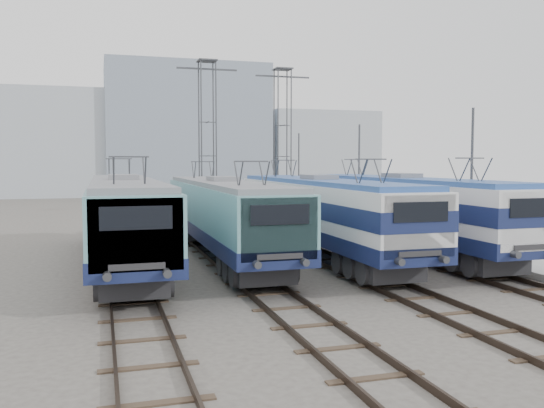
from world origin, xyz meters
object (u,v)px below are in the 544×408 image
(catenary_tower_east, at_px, (283,136))
(mast_mid, at_px, (359,178))
(locomotive_far_left, at_px, (124,214))
(catenary_tower_west, at_px, (208,134))
(mast_rear, at_px, (299,174))
(locomotive_far_right, at_px, (403,206))
(mast_front, at_px, (471,185))
(locomotive_center_right, at_px, (320,209))
(locomotive_center_left, at_px, (224,212))

(catenary_tower_east, distance_m, mast_mid, 10.69)
(locomotive_far_left, distance_m, catenary_tower_west, 18.84)
(catenary_tower_west, distance_m, mast_rear, 9.99)
(locomotive_far_right, relative_size, catenary_tower_east, 1.54)
(catenary_tower_east, height_order, mast_front, catenary_tower_east)
(locomotive_center_right, distance_m, mast_front, 7.02)
(catenary_tower_east, height_order, mast_mid, catenary_tower_east)
(locomotive_far_left, xyz_separation_m, catenary_tower_east, (13.25, 19.05, 4.34))
(locomotive_far_left, height_order, locomotive_center_left, locomotive_far_left)
(locomotive_far_right, distance_m, mast_mid, 9.33)
(catenary_tower_west, bearing_deg, locomotive_center_left, -97.75)
(mast_rear, bearing_deg, mast_mid, -90.00)
(catenary_tower_west, xyz_separation_m, mast_front, (8.60, -20.00, -3.14))
(locomotive_center_right, height_order, mast_front, mast_front)
(mast_front, height_order, mast_rear, same)
(catenary_tower_west, xyz_separation_m, mast_rear, (8.60, 4.00, -3.14))
(locomotive_far_right, height_order, mast_mid, mast_mid)
(locomotive_center_left, bearing_deg, mast_front, -17.68)
(locomotive_far_left, relative_size, mast_mid, 2.65)
(mast_front, distance_m, mast_rear, 24.00)
(locomotive_far_right, height_order, catenary_tower_east, catenary_tower_east)
(locomotive_far_right, height_order, catenary_tower_west, catenary_tower_west)
(locomotive_far_left, relative_size, locomotive_center_right, 1.01)
(mast_mid, xyz_separation_m, mast_rear, (0.00, 12.00, 0.00))
(locomotive_far_right, relative_size, mast_mid, 2.64)
(locomotive_center_right, height_order, catenary_tower_east, catenary_tower_east)
(locomotive_far_left, xyz_separation_m, locomotive_center_left, (4.50, 0.51, -0.07))
(locomotive_far_right, bearing_deg, catenary_tower_east, 90.75)
(catenary_tower_west, height_order, mast_front, catenary_tower_west)
(locomotive_far_left, bearing_deg, locomotive_far_right, -0.10)
(catenary_tower_east, xyz_separation_m, mast_rear, (2.10, 2.00, -3.14))
(locomotive_far_left, xyz_separation_m, locomotive_center_right, (9.00, -0.21, 0.03))
(locomotive_center_right, xyz_separation_m, locomotive_far_right, (4.50, 0.18, 0.03))
(mast_mid, bearing_deg, catenary_tower_east, 101.86)
(locomotive_far_left, xyz_separation_m, locomotive_far_right, (13.50, -0.02, 0.05))
(locomotive_far_left, height_order, catenary_tower_east, catenary_tower_east)
(locomotive_far_left, bearing_deg, locomotive_center_right, -1.31)
(catenary_tower_west, bearing_deg, mast_front, -66.73)
(locomotive_center_left, xyz_separation_m, mast_rear, (10.85, 20.54, 1.27))
(catenary_tower_east, bearing_deg, mast_rear, 43.60)
(catenary_tower_west, bearing_deg, catenary_tower_east, 17.10)
(catenary_tower_west, relative_size, mast_front, 1.71)
(mast_mid, bearing_deg, locomotive_far_left, -149.48)
(locomotive_center_left, xyz_separation_m, mast_mid, (10.85, 8.54, 1.27))
(locomotive_center_left, xyz_separation_m, mast_front, (10.85, -3.46, 1.27))
(mast_front, bearing_deg, locomotive_center_left, 162.32)
(locomotive_center_left, bearing_deg, locomotive_center_right, -9.00)
(catenary_tower_east, bearing_deg, locomotive_far_right, -89.25)
(mast_front, height_order, mast_mid, same)
(catenary_tower_east, bearing_deg, catenary_tower_west, -162.90)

